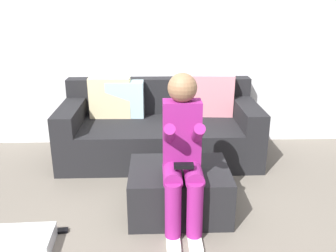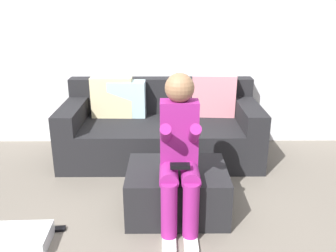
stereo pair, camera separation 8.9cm
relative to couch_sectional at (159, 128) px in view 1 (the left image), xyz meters
name	(u,v)px [view 1 (the left image)]	position (x,y,z in m)	size (l,w,h in m)	color
wall_back	(163,28)	(0.06, 0.46, 1.04)	(4.92, 0.10, 2.70)	silver
couch_sectional	(159,128)	(0.00, 0.00, 0.00)	(2.09, 0.97, 0.89)	black
ottoman	(179,190)	(0.15, -1.16, -0.12)	(0.80, 0.62, 0.39)	black
person_seated	(183,151)	(0.16, -1.34, 0.30)	(0.29, 0.57, 1.17)	#8C1E72
storage_bin	(21,242)	(-0.99, -1.60, -0.26)	(0.44, 0.30, 0.11)	silver
remote_by_storage_bin	(55,231)	(-0.80, -1.43, -0.30)	(0.18, 0.05, 0.02)	black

